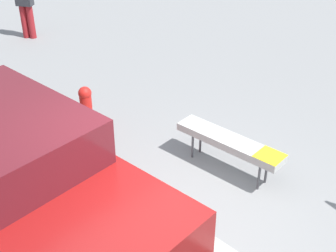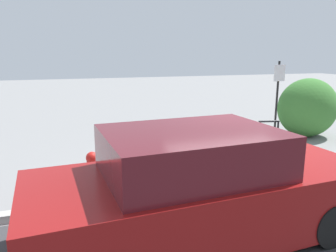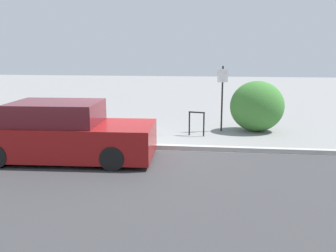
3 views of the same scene
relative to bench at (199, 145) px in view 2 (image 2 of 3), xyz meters
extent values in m
plane|color=gray|center=(0.30, -1.41, -0.48)|extent=(60.00, 60.00, 0.00)
cube|color=#A8A8A3|center=(0.30, -1.41, -0.42)|extent=(60.00, 0.20, 0.13)
cylinder|color=#515156|center=(-0.59, -0.13, -0.27)|extent=(0.04, 0.04, 0.43)
cylinder|color=#515156|center=(0.58, -0.07, -0.27)|extent=(0.04, 0.04, 0.43)
cylinder|color=#515156|center=(-0.60, 0.07, -0.27)|extent=(0.04, 0.04, 0.43)
cylinder|color=#515156|center=(0.57, 0.13, -0.27)|extent=(0.04, 0.04, 0.43)
cube|color=#B2B2AD|center=(-0.01, 0.00, 0.01)|extent=(1.70, 0.44, 0.11)
cube|color=yellow|center=(0.65, 0.03, 0.07)|extent=(0.38, 0.36, 0.01)
cylinder|color=black|center=(1.91, 0.49, -0.08)|extent=(0.05, 0.05, 0.80)
cylinder|color=black|center=(2.40, 0.39, -0.08)|extent=(0.05, 0.05, 0.80)
cylinder|color=black|center=(2.15, 0.44, 0.32)|extent=(0.55, 0.16, 0.05)
cylinder|color=black|center=(3.00, 1.30, 0.67)|extent=(0.06, 0.06, 2.30)
cube|color=white|center=(3.00, 1.26, 1.49)|extent=(0.36, 0.02, 0.46)
cylinder|color=red|center=(-2.45, -0.71, -0.18)|extent=(0.20, 0.20, 0.60)
sphere|color=red|center=(-2.45, -0.71, 0.17)|extent=(0.22, 0.22, 0.22)
cylinder|color=red|center=(-2.59, -0.71, -0.12)|extent=(0.08, 0.07, 0.07)
cylinder|color=red|center=(-2.31, -0.71, -0.12)|extent=(0.08, 0.07, 0.07)
ellipsoid|color=#3D7A33|center=(4.23, 1.42, 0.41)|extent=(1.89, 1.51, 1.79)
cylinder|color=black|center=(0.24, -1.82, -0.18)|extent=(0.61, 0.21, 0.60)
cylinder|color=black|center=(0.31, -3.50, -0.18)|extent=(0.61, 0.21, 0.60)
cylinder|color=black|center=(-2.65, -1.94, -0.18)|extent=(0.61, 0.21, 0.60)
cube|color=maroon|center=(-1.17, -2.72, 0.05)|extent=(4.74, 2.03, 0.85)
cube|color=#59171F|center=(-1.36, -2.73, 0.76)|extent=(2.31, 1.74, 0.60)
camera|label=1|loc=(3.28, -4.62, 3.69)|focal=50.00mm
camera|label=2|loc=(-2.97, -6.52, 2.01)|focal=35.00mm
camera|label=3|loc=(2.66, -11.89, 2.38)|focal=40.00mm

